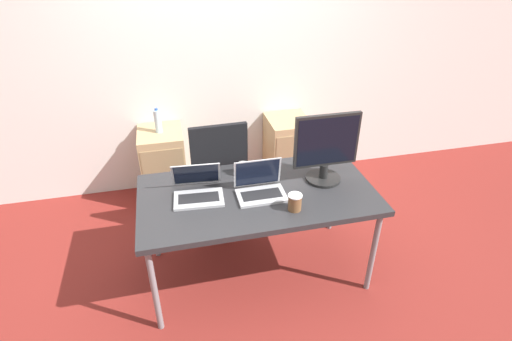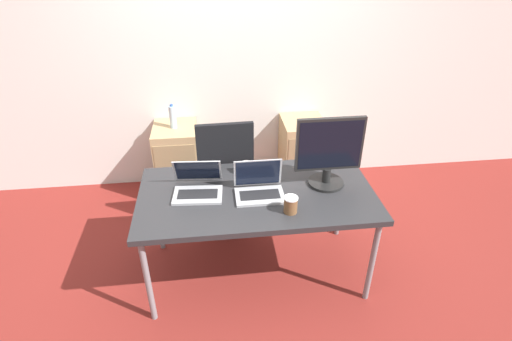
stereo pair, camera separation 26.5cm
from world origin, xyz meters
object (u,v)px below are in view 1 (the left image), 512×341
(cabinet_right, at_px, (287,152))
(water_bottle, at_px, (158,121))
(laptop_right, at_px, (260,188))
(coffee_cup_white, at_px, (243,169))
(coffee_cup_brown, at_px, (295,202))
(cabinet_left, at_px, (164,166))
(laptop_left, at_px, (198,190))
(office_chair, at_px, (218,187))
(monitor, at_px, (326,149))

(cabinet_right, distance_m, water_bottle, 1.31)
(laptop_right, relative_size, coffee_cup_white, 3.44)
(water_bottle, distance_m, laptop_right, 1.37)
(coffee_cup_brown, bearing_deg, cabinet_left, 119.73)
(cabinet_right, distance_m, laptop_left, 1.57)
(office_chair, relative_size, cabinet_right, 1.47)
(cabinet_left, relative_size, water_bottle, 3.11)
(laptop_left, bearing_deg, cabinet_right, 48.67)
(office_chair, bearing_deg, coffee_cup_white, -69.96)
(cabinet_right, bearing_deg, cabinet_left, 180.00)
(coffee_cup_brown, bearing_deg, office_chair, 112.84)
(office_chair, height_order, laptop_right, office_chair)
(cabinet_left, bearing_deg, laptop_left, -78.51)
(cabinet_left, bearing_deg, coffee_cup_brown, -60.27)
(laptop_right, bearing_deg, monitor, 8.34)
(water_bottle, distance_m, coffee_cup_brown, 1.65)
(coffee_cup_brown, bearing_deg, laptop_right, 127.27)
(cabinet_left, relative_size, coffee_cup_brown, 6.38)
(monitor, relative_size, coffee_cup_white, 5.31)
(laptop_left, height_order, monitor, monitor)
(coffee_cup_brown, bearing_deg, water_bottle, 119.69)
(laptop_left, bearing_deg, cabinet_left, 101.49)
(laptop_right, relative_size, coffee_cup_brown, 2.93)
(laptop_right, distance_m, coffee_cup_brown, 0.29)
(cabinet_right, relative_size, laptop_left, 2.08)
(office_chair, relative_size, coffee_cup_brown, 9.39)
(cabinet_right, relative_size, coffee_cup_brown, 6.38)
(coffee_cup_white, xyz_separation_m, coffee_cup_brown, (0.23, -0.50, 0.01))
(laptop_right, height_order, coffee_cup_brown, laptop_right)
(coffee_cup_white, height_order, coffee_cup_brown, coffee_cup_brown)
(laptop_right, xyz_separation_m, monitor, (0.49, 0.07, 0.20))
(water_bottle, xyz_separation_m, laptop_left, (0.23, -1.14, -0.04))
(laptop_left, height_order, coffee_cup_brown, laptop_left)
(cabinet_right, xyz_separation_m, laptop_right, (-0.58, -1.20, 0.43))
(laptop_right, height_order, monitor, monitor)
(coffee_cup_white, relative_size, coffee_cup_brown, 0.85)
(office_chair, height_order, cabinet_left, office_chair)
(office_chair, relative_size, cabinet_left, 1.47)
(monitor, bearing_deg, laptop_left, -179.89)
(cabinet_left, relative_size, coffee_cup_white, 7.49)
(office_chair, height_order, cabinet_right, office_chair)
(water_bottle, bearing_deg, laptop_right, -61.88)
(cabinet_left, bearing_deg, office_chair, -50.38)
(cabinet_left, distance_m, laptop_right, 1.43)
(cabinet_left, relative_size, laptop_left, 2.08)
(cabinet_left, distance_m, monitor, 1.72)
(water_bottle, xyz_separation_m, laptop_right, (0.64, -1.21, -0.04))
(monitor, height_order, coffee_cup_brown, monitor)
(water_bottle, distance_m, monitor, 1.61)
(office_chair, height_order, coffee_cup_brown, office_chair)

